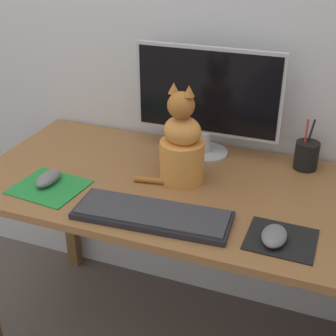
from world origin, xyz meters
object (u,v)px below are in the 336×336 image
object	(u,v)px
keyboard	(152,215)
cat	(182,146)
computer_mouse_left	(48,178)
computer_mouse_right	(274,236)
monitor	(207,98)
pen_cup	(306,155)

from	to	relation	value
keyboard	cat	size ratio (longest dim) A/B	1.40
computer_mouse_left	computer_mouse_right	size ratio (longest dim) A/B	1.08
cat	keyboard	bearing A→B (deg)	-79.56
monitor	computer_mouse_right	world-z (taller)	monitor
pen_cup	computer_mouse_left	bearing A→B (deg)	-151.94
computer_mouse_right	computer_mouse_left	bearing A→B (deg)	175.80
computer_mouse_left	keyboard	bearing A→B (deg)	-9.11
keyboard	pen_cup	distance (m)	0.61
keyboard	cat	bearing A→B (deg)	85.73
computer_mouse_left	pen_cup	distance (m)	0.88
monitor	pen_cup	distance (m)	0.40
computer_mouse_left	pen_cup	world-z (taller)	pen_cup
keyboard	computer_mouse_left	world-z (taller)	computer_mouse_left
keyboard	computer_mouse_right	xyz separation A→B (m)	(0.35, 0.01, 0.01)
keyboard	pen_cup	xyz separation A→B (m)	(0.38, 0.48, 0.04)
computer_mouse_right	cat	size ratio (longest dim) A/B	0.32
computer_mouse_left	computer_mouse_right	bearing A→B (deg)	-4.20
pen_cup	computer_mouse_right	bearing A→B (deg)	-93.80
computer_mouse_right	keyboard	bearing A→B (deg)	-178.61
computer_mouse_right	pen_cup	distance (m)	0.47
cat	computer_mouse_left	bearing A→B (deg)	-144.03
keyboard	cat	distance (m)	0.27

